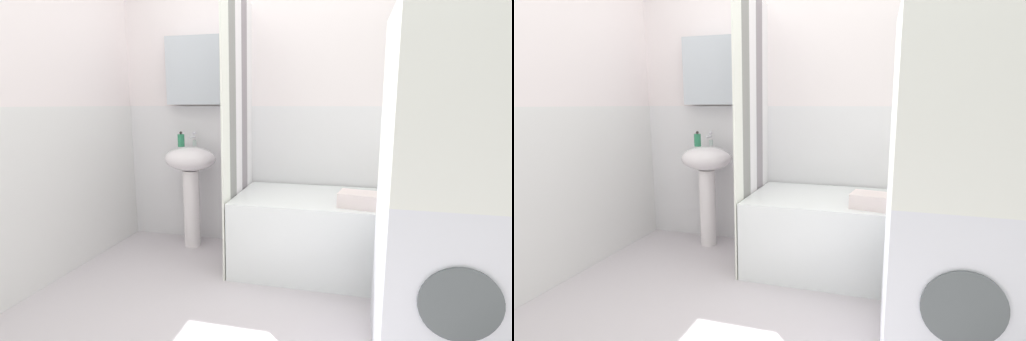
{
  "view_description": "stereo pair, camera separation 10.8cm",
  "coord_description": "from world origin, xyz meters",
  "views": [
    {
      "loc": [
        0.41,
        -1.82,
        1.21
      ],
      "look_at": [
        -0.25,
        0.83,
        0.73
      ],
      "focal_mm": 25.94,
      "sensor_mm": 36.0,
      "label": 1
    },
    {
      "loc": [
        0.51,
        -1.79,
        1.21
      ],
      "look_at": [
        -0.25,
        0.83,
        0.73
      ],
      "focal_mm": 25.94,
      "sensor_mm": 36.0,
      "label": 2
    }
  ],
  "objects": [
    {
      "name": "conditioner_bottle",
      "position": [
        1.03,
        1.16,
        0.64
      ],
      "size": [
        0.06,
        0.06,
        0.19
      ],
      "color": "#267659",
      "rests_on": "bathtub"
    },
    {
      "name": "shampoo_bottle",
      "position": [
        0.93,
        1.14,
        0.66
      ],
      "size": [
        0.07,
        0.07,
        0.23
      ],
      "color": "#C05273",
      "rests_on": "bathtub"
    },
    {
      "name": "towel_folded",
      "position": [
        0.5,
        0.61,
        0.6
      ],
      "size": [
        0.3,
        0.23,
        0.1
      ],
      "primitive_type": "cube",
      "rotation": [
        0.0,
        0.0,
        -0.18
      ],
      "color": "silver",
      "rests_on": "bathtub"
    },
    {
      "name": "washer_dryer_stack",
      "position": [
        0.86,
        -0.05,
        0.81
      ],
      "size": [
        0.56,
        0.6,
        1.62
      ],
      "color": "white",
      "rests_on": "ground_plane"
    },
    {
      "name": "soap_dispenser",
      "position": [
        -0.95,
        1.04,
        0.92
      ],
      "size": [
        0.06,
        0.06,
        0.13
      ],
      "color": "#2A7E55",
      "rests_on": "sink"
    },
    {
      "name": "wall_back_tiled",
      "position": [
        -0.05,
        1.26,
        1.14
      ],
      "size": [
        3.6,
        0.18,
        2.4
      ],
      "color": "white",
      "rests_on": "ground_plane"
    },
    {
      "name": "ground_plane",
      "position": [
        0.0,
        0.0,
        -0.02
      ],
      "size": [
        4.8,
        5.6,
        0.04
      ],
      "primitive_type": "cube",
      "color": "silver"
    },
    {
      "name": "wall_left_tiled",
      "position": [
        -1.57,
        0.34,
        1.12
      ],
      "size": [
        0.07,
        1.81,
        2.4
      ],
      "color": "white",
      "rests_on": "ground_plane"
    },
    {
      "name": "shower_curtain",
      "position": [
        -0.39,
        0.84,
        1.0
      ],
      "size": [
        0.01,
        0.76,
        2.0
      ],
      "color": "white",
      "rests_on": "ground_plane"
    },
    {
      "name": "bathtub",
      "position": [
        0.38,
        0.84,
        0.28
      ],
      "size": [
        1.51,
        0.76,
        0.55
      ],
      "primitive_type": "cube",
      "color": "white",
      "rests_on": "ground_plane"
    },
    {
      "name": "sink",
      "position": [
        -0.87,
        1.03,
        0.63
      ],
      "size": [
        0.44,
        0.34,
        0.86
      ],
      "color": "white",
      "rests_on": "ground_plane"
    },
    {
      "name": "lotion_bottle",
      "position": [
        0.81,
        1.17,
        0.63
      ],
      "size": [
        0.06,
        0.06,
        0.17
      ],
      "color": "gold",
      "rests_on": "bathtub"
    },
    {
      "name": "faucet",
      "position": [
        -0.87,
        1.11,
        0.92
      ],
      "size": [
        0.03,
        0.12,
        0.12
      ],
      "color": "silver",
      "rests_on": "sink"
    }
  ]
}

